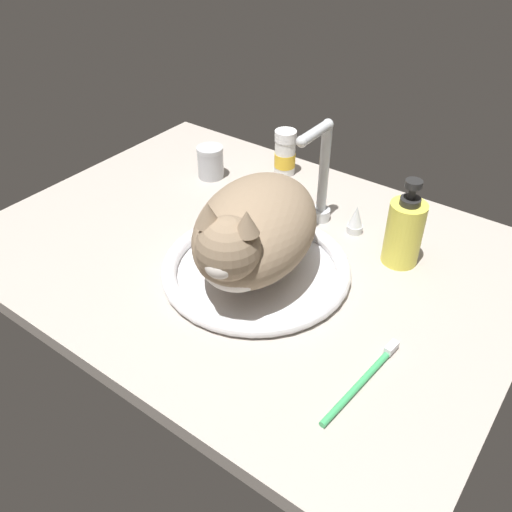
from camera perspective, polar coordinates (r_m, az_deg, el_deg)
name	(u,v)px	position (r cm, az deg, el deg)	size (l,w,h in cm)	color
countertop	(248,254)	(105.14, -0.84, 0.21)	(101.03, 75.11, 3.00)	#ADA399
sink_basin	(256,268)	(97.22, 0.00, -1.31)	(34.10, 34.10, 2.75)	white
faucet	(321,184)	(108.23, 6.84, 7.53)	(19.26, 12.02, 21.93)	silver
cat	(252,232)	(90.32, -0.42, 2.58)	(27.08, 37.85, 18.39)	#8C755B
pill_bottle	(285,154)	(127.66, 3.08, 10.71)	(5.02, 5.02, 10.64)	white
soap_pump_bottle	(404,231)	(100.78, 15.37, 2.52)	(6.67, 6.67, 16.95)	#E5DB4C
metal_jar	(210,162)	(126.96, -4.83, 9.86)	(6.12, 6.12, 7.43)	#B2B5BA
toothbrush	(363,380)	(81.09, 11.23, -12.71)	(2.82, 19.22, 1.70)	#3FB266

